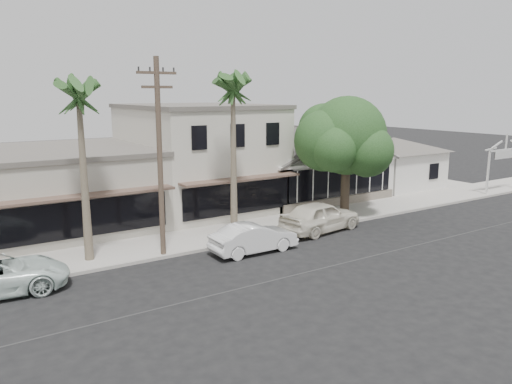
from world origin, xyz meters
TOP-DOWN VIEW (x-y plane):
  - ground at (0.00, 0.00)m, footprint 140.00×140.00m
  - sidewalk_north at (-8.00, 6.75)m, footprint 90.00×3.50m
  - corner_shop at (5.00, 12.47)m, footprint 10.40×8.60m
  - side_cottage at (13.20, 11.50)m, footprint 6.00×6.00m
  - arch_sign at (18.40, 5.30)m, footprint 4.12×0.12m
  - row_building_near at (-3.00, 13.50)m, footprint 8.00×10.00m
  - row_building_midnear at (-12.00, 13.50)m, footprint 10.00×10.00m
  - utility_pole at (-9.00, 5.20)m, footprint 1.80×0.24m
  - car_0 at (-0.11, 4.60)m, footprint 5.20×2.65m
  - car_1 at (-5.11, 3.52)m, footprint 4.26×1.50m
  - shade_tree at (3.33, 6.64)m, footprint 6.58×5.95m
  - palm_east at (-4.63, 6.17)m, footprint 2.81×2.81m
  - palm_mid at (-12.07, 6.29)m, footprint 3.49×3.49m

SIDE VIEW (x-z plane):
  - ground at x=0.00m, z-range 0.00..0.00m
  - sidewalk_north at x=-8.00m, z-range 0.00..0.15m
  - car_1 at x=-5.11m, z-range 0.00..1.40m
  - car_0 at x=-0.11m, z-range 0.00..1.70m
  - side_cottage at x=13.20m, z-range 0.00..3.00m
  - row_building_midnear at x=-12.00m, z-range 0.00..4.20m
  - corner_shop at x=5.00m, z-range 0.07..5.17m
  - arch_sign at x=18.40m, z-range 1.18..5.13m
  - row_building_near at x=-3.00m, z-range 0.00..6.50m
  - utility_pole at x=-9.00m, z-range 0.29..9.29m
  - shade_tree at x=3.33m, z-range 1.16..8.46m
  - palm_mid at x=-12.07m, z-range 3.06..11.64m
  - palm_east at x=-4.63m, z-range 3.19..12.07m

